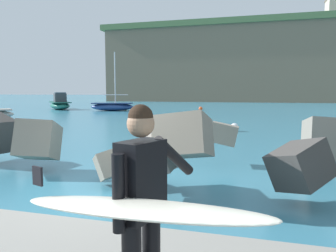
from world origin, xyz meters
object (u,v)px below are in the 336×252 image
object	(u,v)px
mooring_buoy_middle	(201,109)
station_building_west	(300,27)
boat_near_right	(60,104)
surfer_with_board	(136,205)
boat_near_left	(112,106)
mooring_buoy_inner	(234,127)
mooring_buoy_outer	(125,109)

from	to	relation	value
mooring_buoy_middle	station_building_west	size ratio (longest dim) A/B	0.08
boat_near_right	station_building_west	xyz separation A→B (m)	(32.87, 56.85, 18.06)
surfer_with_board	boat_near_right	bearing A→B (deg)	124.74
surfer_with_board	station_building_west	xyz separation A→B (m)	(10.98, 88.42, 17.43)
boat_near_left	station_building_west	world-z (taller)	station_building_west
boat_near_right	station_building_west	distance (m)	68.11
mooring_buoy_inner	station_building_west	world-z (taller)	station_building_west
surfer_with_board	mooring_buoy_middle	distance (m)	33.90
boat_near_right	station_building_west	bearing A→B (deg)	59.96
boat_near_left	station_building_west	bearing A→B (deg)	66.21
boat_near_left	mooring_buoy_middle	xyz separation A→B (m)	(9.37, 2.98, -0.28)
surfer_with_board	boat_near_left	distance (m)	33.81
surfer_with_board	mooring_buoy_outer	world-z (taller)	surfer_with_board
boat_near_right	mooring_buoy_outer	xyz separation A→B (m)	(8.62, -0.44, -0.43)
boat_near_left	boat_near_right	distance (m)	7.42
boat_near_right	mooring_buoy_outer	world-z (taller)	boat_near_right
mooring_buoy_inner	surfer_with_board	bearing A→B (deg)	-88.99
mooring_buoy_middle	surfer_with_board	bearing A→B (deg)	-81.20
mooring_buoy_inner	boat_near_right	bearing A→B (deg)	142.88
mooring_buoy_outer	station_building_west	size ratio (longest dim) A/B	0.08
surfer_with_board	station_building_west	world-z (taller)	station_building_west
surfer_with_board	mooring_buoy_inner	bearing A→B (deg)	91.01
boat_near_left	station_building_west	distance (m)	65.86
boat_near_left	station_building_west	size ratio (longest dim) A/B	1.11
mooring_buoy_middle	boat_near_right	bearing A→B (deg)	-173.45
surfer_with_board	mooring_buoy_outer	xyz separation A→B (m)	(-13.27, 31.13, -1.06)
mooring_buoy_middle	mooring_buoy_outer	xyz separation A→B (m)	(-8.09, -2.36, 0.00)
surfer_with_board	mooring_buoy_middle	world-z (taller)	surfer_with_board
boat_near_left	mooring_buoy_middle	bearing A→B (deg)	17.63
mooring_buoy_inner	station_building_west	xyz separation A→B (m)	(11.25, 73.22, 18.48)
mooring_buoy_inner	station_building_west	size ratio (longest dim) A/B	0.08
mooring_buoy_outer	station_building_west	world-z (taller)	station_building_west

